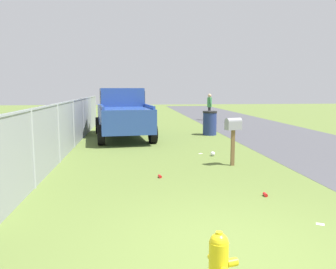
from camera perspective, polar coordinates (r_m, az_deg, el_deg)
ground_plane at (r=4.61m, az=10.43°, el=-19.14°), size 80.00×80.00×0.00m
fire_hydrant at (r=3.61m, az=8.56°, el=-21.23°), size 0.37×0.34×0.70m
mailbox at (r=9.22m, az=10.95°, el=1.09°), size 0.33×0.48×1.30m
pickup_truck at (r=14.47m, az=-7.71°, el=3.85°), size 5.17×2.67×2.09m
trash_bin at (r=15.26m, az=7.06°, el=1.95°), size 0.64×0.64×1.08m
pedestrian at (r=22.38m, az=7.01°, el=4.99°), size 0.49×0.30×1.73m
fence_section at (r=12.34m, az=-15.70°, el=2.05°), size 15.04×0.07×1.68m
litter_can_near_hydrant at (r=6.91m, az=16.08°, el=-9.73°), size 0.12×0.07×0.07m
litter_can_by_mailbox at (r=7.98m, az=-1.39°, el=-7.06°), size 0.13×0.09×0.07m
litter_wrapper_midfield_a at (r=5.87m, az=24.30°, el=-13.61°), size 0.13×0.15×0.01m
litter_bag_midfield_b at (r=10.57m, az=7.55°, el=-3.24°), size 0.14×0.14×0.14m
litter_wrapper_far_scatter at (r=10.91m, az=5.54°, el=-3.21°), size 0.13×0.15×0.01m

